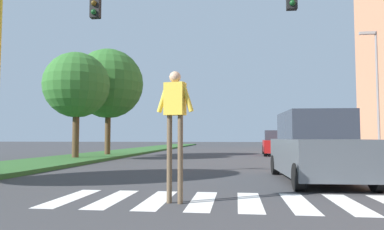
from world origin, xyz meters
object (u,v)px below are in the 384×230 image
at_px(tree_mid, 77,85).
at_px(pedestrian_performer, 175,115).
at_px(street_lamp_right, 376,81).
at_px(traffic_light_gantry, 97,28).
at_px(suv_crossing, 315,148).
at_px(tree_far, 108,84).
at_px(sedan_midblock, 276,144).

relative_size(tree_mid, pedestrian_performer, 2.32).
bearing_deg(street_lamp_right, pedestrian_performer, -121.16).
distance_m(traffic_light_gantry, suv_crossing, 7.16).
bearing_deg(street_lamp_right, suv_crossing, -117.23).
distance_m(traffic_light_gantry, street_lamp_right, 17.62).
distance_m(tree_far, street_lamp_right, 16.60).
bearing_deg(traffic_light_gantry, suv_crossing, 6.66).
bearing_deg(pedestrian_performer, tree_far, 114.60).
relative_size(tree_far, street_lamp_right, 0.92).
bearing_deg(tree_far, suv_crossing, -48.27).
xyz_separation_m(traffic_light_gantry, pedestrian_performer, (2.85, -3.08, -2.75)).
xyz_separation_m(street_lamp_right, pedestrian_performer, (-9.48, -15.67, -2.93)).
bearing_deg(traffic_light_gantry, tree_mid, 118.21).
bearing_deg(street_lamp_right, tree_far, -179.64).
xyz_separation_m(tree_mid, pedestrian_performer, (7.57, -11.89, -2.45)).
relative_size(traffic_light_gantry, pedestrian_performer, 4.11).
bearing_deg(sedan_midblock, pedestrian_performer, -101.72).
height_order(suv_crossing, sedan_midblock, suv_crossing).
bearing_deg(traffic_light_gantry, sedan_midblock, 66.77).
xyz_separation_m(tree_far, sedan_midblock, (11.03, 3.22, -3.94)).
relative_size(tree_far, traffic_light_gantry, 0.67).
bearing_deg(suv_crossing, tree_mid, 143.52).
xyz_separation_m(tree_far, suv_crossing, (10.49, -11.77, -3.81)).
height_order(tree_mid, street_lamp_right, street_lamp_right).
relative_size(street_lamp_right, suv_crossing, 1.61).
xyz_separation_m(traffic_light_gantry, street_lamp_right, (12.32, 12.60, 0.18)).
distance_m(street_lamp_right, pedestrian_performer, 18.55).
bearing_deg(pedestrian_performer, tree_mid, 122.50).
bearing_deg(tree_far, tree_mid, -96.94).
relative_size(traffic_light_gantry, street_lamp_right, 1.36).
distance_m(tree_mid, traffic_light_gantry, 10.01).
height_order(pedestrian_performer, suv_crossing, pedestrian_performer).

